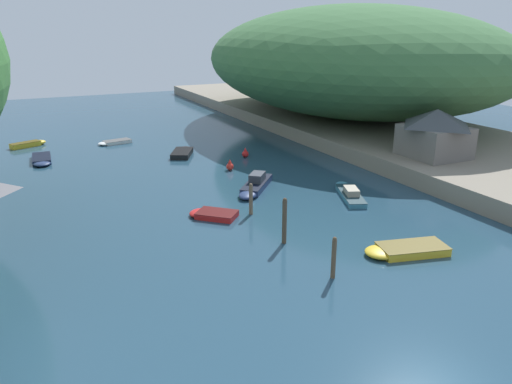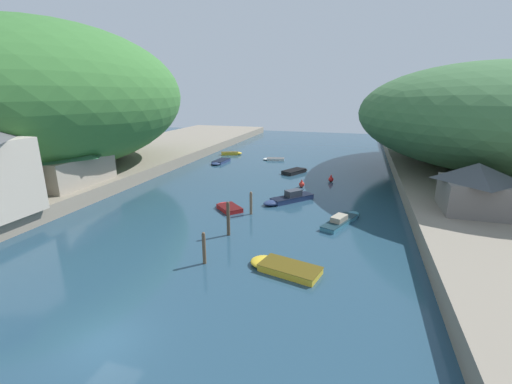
# 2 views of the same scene
# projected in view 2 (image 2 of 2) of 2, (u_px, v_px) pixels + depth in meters

# --- Properties ---
(water_surface) EXTENTS (130.00, 130.00, 0.00)m
(water_surface) POSITION_uv_depth(u_px,v_px,m) (264.00, 188.00, 44.77)
(water_surface) COLOR #234256
(water_surface) RESTS_ON ground
(left_bank) EXTENTS (22.00, 120.00, 1.60)m
(left_bank) POSITION_uv_depth(u_px,v_px,m) (89.00, 169.00, 52.25)
(left_bank) COLOR gray
(left_bank) RESTS_ON ground
(right_bank) EXTENTS (22.00, 120.00, 1.60)m
(right_bank) POSITION_uv_depth(u_px,v_px,m) (512.00, 202.00, 36.83)
(right_bank) COLOR gray
(right_bank) RESTS_ON ground
(hillside_left) EXTENTS (31.05, 43.48, 19.51)m
(hillside_left) POSITION_uv_depth(u_px,v_px,m) (51.00, 98.00, 46.13)
(hillside_left) COLOR #387033
(hillside_left) RESTS_ON left_bank
(hillside_right) EXTENTS (35.90, 50.25, 14.67)m
(hillside_right) POSITION_uv_depth(u_px,v_px,m) (487.00, 115.00, 49.41)
(hillside_right) COLOR #3D6B3D
(hillside_right) RESTS_ON right_bank
(boathouse_shed) EXTENTS (6.02, 9.76, 4.66)m
(boathouse_shed) POSITION_uv_depth(u_px,v_px,m) (69.00, 164.00, 40.08)
(boathouse_shed) COLOR gray
(boathouse_shed) RESTS_ON left_bank
(right_bank_cottage) EXTENTS (5.54, 5.86, 4.52)m
(right_bank_cottage) POSITION_uv_depth(u_px,v_px,m) (475.00, 187.00, 30.94)
(right_bank_cottage) COLOR slate
(right_bank_cottage) RESTS_ON right_bank
(boat_yellow_tender) EXTENTS (5.56, 3.24, 0.52)m
(boat_yellow_tender) POSITION_uv_depth(u_px,v_px,m) (282.00, 267.00, 24.31)
(boat_yellow_tender) COLOR gold
(boat_yellow_tender) RESTS_ON water_surface
(boat_near_quay) EXTENTS (3.77, 6.50, 0.93)m
(boat_near_quay) POSITION_uv_depth(u_px,v_px,m) (342.00, 220.00, 33.05)
(boat_near_quay) COLOR teal
(boat_near_quay) RESTS_ON water_surface
(boat_navy_launch) EXTENTS (5.45, 5.95, 1.28)m
(boat_navy_launch) POSITION_uv_depth(u_px,v_px,m) (288.00, 199.00, 39.20)
(boat_navy_launch) COLOR navy
(boat_navy_launch) RESTS_ON water_surface
(boat_mid_channel) EXTENTS (3.84, 3.77, 0.44)m
(boat_mid_channel) POSITION_uv_depth(u_px,v_px,m) (228.00, 207.00, 36.84)
(boat_mid_channel) COLOR red
(boat_mid_channel) RESTS_ON water_surface
(boat_far_upstream) EXTENTS (2.02, 5.29, 0.48)m
(boat_far_upstream) POSITION_uv_depth(u_px,v_px,m) (220.00, 162.00, 60.14)
(boat_far_upstream) COLOR navy
(boat_far_upstream) RESTS_ON water_surface
(boat_far_right_bank) EXTENTS (4.22, 2.70, 0.58)m
(boat_far_right_bank) POSITION_uv_depth(u_px,v_px,m) (232.00, 153.00, 67.94)
(boat_far_right_bank) COLOR gold
(boat_far_right_bank) RESTS_ON water_surface
(boat_red_skiff) EXTENTS (3.91, 5.20, 0.55)m
(boat_red_skiff) POSITION_uv_depth(u_px,v_px,m) (296.00, 171.00, 53.21)
(boat_red_skiff) COLOR black
(boat_red_skiff) RESTS_ON water_surface
(boat_open_rowboat) EXTENTS (4.15, 2.32, 0.38)m
(boat_open_rowboat) POSITION_uv_depth(u_px,v_px,m) (273.00, 159.00, 62.77)
(boat_open_rowboat) COLOR white
(boat_open_rowboat) RESTS_ON water_surface
(mooring_post_nearest) EXTENTS (0.26, 0.26, 2.50)m
(mooring_post_nearest) POSITION_uv_depth(u_px,v_px,m) (204.00, 248.00, 24.96)
(mooring_post_nearest) COLOR brown
(mooring_post_nearest) RESTS_ON water_surface
(mooring_post_second) EXTENTS (0.30, 0.30, 3.12)m
(mooring_post_second) POSITION_uv_depth(u_px,v_px,m) (228.00, 218.00, 29.83)
(mooring_post_second) COLOR #4C3D2D
(mooring_post_second) RESTS_ON water_surface
(mooring_post_middle) EXTENTS (0.28, 0.28, 2.44)m
(mooring_post_middle) POSITION_uv_depth(u_px,v_px,m) (251.00, 203.00, 35.04)
(mooring_post_middle) COLOR brown
(mooring_post_middle) RESTS_ON water_surface
(channel_buoy_near) EXTENTS (0.72, 0.72, 1.08)m
(channel_buoy_near) POSITION_uv_depth(u_px,v_px,m) (331.00, 179.00, 47.79)
(channel_buoy_near) COLOR red
(channel_buoy_near) RESTS_ON water_surface
(channel_buoy_far) EXTENTS (0.73, 0.73, 1.09)m
(channel_buoy_far) POSITION_uv_depth(u_px,v_px,m) (302.00, 184.00, 45.14)
(channel_buoy_far) COLOR red
(channel_buoy_far) RESTS_ON water_surface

